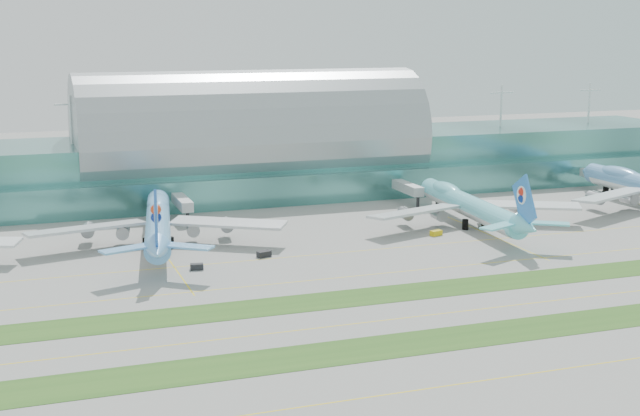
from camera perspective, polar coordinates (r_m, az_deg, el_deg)
name	(u,v)px	position (r m, az deg, el deg)	size (l,w,h in m)	color
ground	(403,296)	(196.68, 5.32, -5.61)	(700.00, 700.00, 0.00)	gray
terminal	(250,154)	(312.70, -4.47, 3.50)	(340.00, 69.10, 36.00)	#3D7A75
grass_strip_near	(464,337)	(172.94, 9.20, -8.14)	(420.00, 12.00, 0.08)	#2D591E
grass_strip_far	(399,293)	(198.41, 5.08, -5.44)	(420.00, 12.00, 0.08)	#2D591E
taxiline_a	(521,375)	(156.86, 12.72, -10.39)	(420.00, 0.35, 0.01)	yellow
taxiline_b	(431,315)	(184.67, 7.13, -6.80)	(420.00, 0.35, 0.01)	yellow
taxiline_c	(371,274)	(212.49, 3.30, -4.27)	(420.00, 0.35, 0.01)	yellow
taxiline_d	(339,253)	(232.24, 1.22, -2.88)	(420.00, 0.35, 0.01)	yellow
airliner_b	(158,221)	(242.68, -10.34, -0.82)	(68.25, 78.24, 21.60)	#6EB4F2
airliner_c	(469,204)	(265.65, 9.52, 0.23)	(66.67, 75.88, 20.87)	#68D7E5
gse_c	(197,267)	(218.08, -7.89, -3.74)	(3.14, 1.77, 1.51)	black
gse_d	(264,254)	(228.14, -3.60, -2.96)	(3.56, 1.82, 1.57)	black
gse_e	(436,233)	(253.00, 7.45, -1.60)	(3.49, 1.68, 1.46)	#DCBA0C
gse_f	(516,229)	(261.52, 12.41, -1.35)	(3.86, 2.03, 1.39)	black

